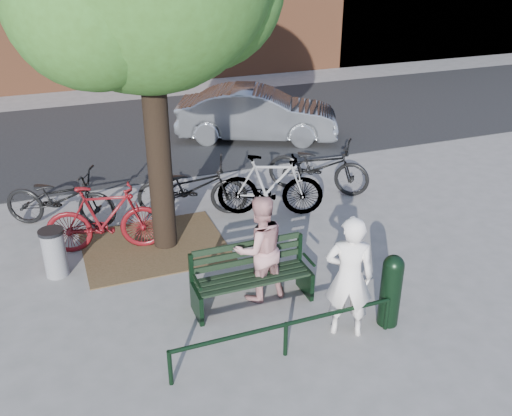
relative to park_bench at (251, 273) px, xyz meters
name	(u,v)px	position (x,y,z in m)	size (l,w,h in m)	color
ground	(253,304)	(0.00, -0.08, -0.48)	(90.00, 90.00, 0.00)	gray
dirt_pit	(155,246)	(-1.00, 2.12, -0.47)	(2.40, 2.00, 0.02)	brown
road	(143,133)	(0.00, 8.42, -0.47)	(40.00, 7.00, 0.01)	black
park_bench	(251,273)	(0.00, 0.00, 0.00)	(1.74, 0.54, 0.97)	black
guard_railing	(286,329)	(0.00, -1.28, -0.08)	(3.06, 0.06, 0.51)	black
person_left	(349,277)	(0.95, -1.13, 0.40)	(0.64, 0.42, 1.75)	silver
person_right	(260,249)	(0.16, 0.07, 0.34)	(0.79, 0.62, 1.63)	tan
bollard	(391,288)	(1.60, -1.17, 0.10)	(0.29, 0.29, 1.08)	black
litter_bin	(54,252)	(-2.63, 1.78, -0.07)	(0.39, 0.39, 0.80)	gray
bicycle_a	(60,198)	(-2.41, 3.54, 0.07)	(0.73, 2.09, 1.10)	black
bicycle_b	(105,218)	(-1.75, 2.30, 0.12)	(0.56, 1.99, 1.20)	#530B0F
bicycle_c	(192,187)	(-0.02, 3.13, 0.07)	(0.73, 2.11, 1.11)	black
bicycle_d	(270,185)	(1.36, 2.59, 0.13)	(0.57, 2.02, 1.21)	gray
bicycle_e	(318,166)	(2.71, 3.25, 0.08)	(0.74, 2.14, 1.12)	black
parked_car	(257,114)	(2.73, 6.87, 0.20)	(1.44, 4.14, 1.36)	gray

